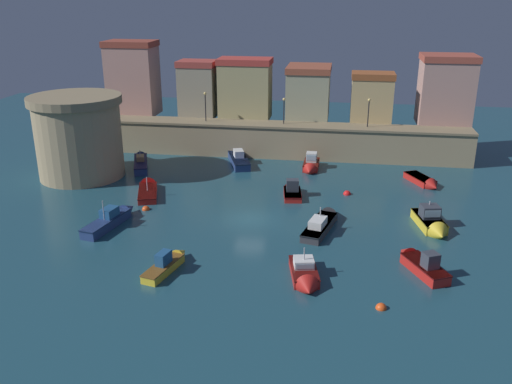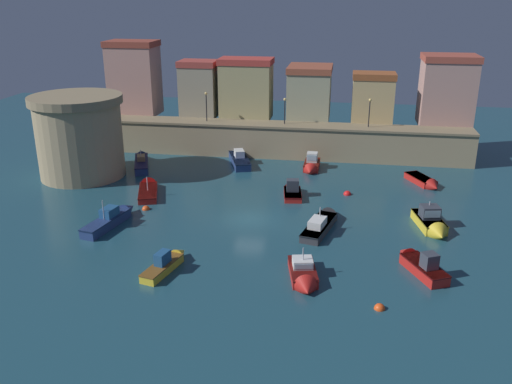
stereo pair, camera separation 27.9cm
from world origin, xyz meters
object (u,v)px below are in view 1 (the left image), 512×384
(quay_lamp_0, at_px, (205,102))
(fortress_tower, at_px, (79,136))
(moored_boat_11, at_px, (424,182))
(moored_boat_5, at_px, (432,223))
(moored_boat_9, at_px, (311,165))
(mooring_buoy_1, at_px, (381,308))
(quay_lamp_2, at_px, (369,108))
(moored_boat_3, at_px, (420,263))
(moored_boat_10, at_px, (112,218))
(moored_boat_8, at_px, (237,157))
(moored_boat_1, at_px, (292,190))
(moored_boat_7, at_px, (323,222))
(moored_boat_6, at_px, (141,161))
(moored_boat_0, at_px, (305,276))
(moored_boat_4, at_px, (168,263))
(mooring_buoy_2, at_px, (146,210))
(quay_lamp_1, at_px, (284,106))
(moored_boat_2, at_px, (148,189))
(mooring_buoy_0, at_px, (347,194))

(quay_lamp_0, bearing_deg, fortress_tower, -135.74)
(quay_lamp_0, bearing_deg, moored_boat_11, -17.91)
(fortress_tower, xyz_separation_m, moored_boat_5, (33.68, -8.31, -3.66))
(moored_boat_9, height_order, mooring_buoy_1, moored_boat_9)
(fortress_tower, height_order, quay_lamp_2, fortress_tower)
(quay_lamp_0, height_order, moored_boat_3, quay_lamp_0)
(mooring_buoy_1, bearing_deg, moored_boat_10, 155.78)
(moored_boat_9, relative_size, moored_boat_10, 0.65)
(quay_lamp_0, xyz_separation_m, moored_boat_5, (23.07, -18.65, -5.48))
(moored_boat_8, relative_size, mooring_buoy_1, 11.15)
(fortress_tower, relative_size, mooring_buoy_1, 13.52)
(moored_boat_1, xyz_separation_m, moored_boat_7, (3.14, -7.00, -0.02))
(moored_boat_6, bearing_deg, mooring_buoy_1, -155.80)
(fortress_tower, relative_size, moored_boat_6, 1.27)
(moored_boat_6, distance_m, mooring_buoy_1, 34.90)
(moored_boat_0, relative_size, moored_boat_5, 0.92)
(moored_boat_1, relative_size, moored_boat_10, 0.63)
(moored_boat_4, height_order, moored_boat_6, moored_boat_6)
(moored_boat_0, height_order, moored_boat_10, moored_boat_10)
(quay_lamp_0, relative_size, moored_boat_7, 0.47)
(moored_boat_7, xyz_separation_m, moored_boat_11, (9.49, 11.73, -0.08))
(moored_boat_3, height_order, mooring_buoy_2, moored_boat_3)
(moored_boat_3, xyz_separation_m, mooring_buoy_1, (-2.89, -5.37, -0.50))
(quay_lamp_2, distance_m, mooring_buoy_2, 27.27)
(moored_boat_7, distance_m, moored_boat_9, 14.89)
(moored_boat_5, bearing_deg, mooring_buoy_1, -32.24)
(quay_lamp_1, distance_m, mooring_buoy_1, 32.98)
(mooring_buoy_1, bearing_deg, moored_boat_3, 61.74)
(moored_boat_6, relative_size, moored_boat_8, 0.95)
(moored_boat_1, xyz_separation_m, moored_boat_5, (11.81, -6.20, 0.13))
(quay_lamp_0, height_order, moored_boat_5, quay_lamp_0)
(moored_boat_6, bearing_deg, moored_boat_10, 171.80)
(quay_lamp_2, bearing_deg, quay_lamp_0, 180.00)
(quay_lamp_2, xyz_separation_m, moored_boat_3, (2.90, -25.73, -5.43))
(moored_boat_4, bearing_deg, moored_boat_9, -5.90)
(quay_lamp_1, relative_size, moored_boat_6, 0.41)
(moored_boat_0, xyz_separation_m, moored_boat_1, (-2.36, 16.11, 0.01))
(moored_boat_0, relative_size, moored_boat_2, 0.79)
(mooring_buoy_0, bearing_deg, moored_boat_11, 27.31)
(moored_boat_1, height_order, mooring_buoy_1, moored_boat_1)
(moored_boat_0, distance_m, moored_boat_11, 23.23)
(quay_lamp_1, distance_m, moored_boat_5, 23.91)
(moored_boat_9, distance_m, mooring_buoy_0, 7.94)
(moored_boat_1, height_order, moored_boat_11, moored_boat_1)
(moored_boat_7, height_order, moored_boat_10, moored_boat_10)
(quay_lamp_2, height_order, moored_boat_1, quay_lamp_2)
(moored_boat_8, bearing_deg, moored_boat_0, -179.33)
(moored_boat_6, bearing_deg, moored_boat_9, -105.67)
(moored_boat_5, distance_m, moored_boat_11, 10.96)
(moored_boat_7, bearing_deg, mooring_buoy_1, -147.04)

